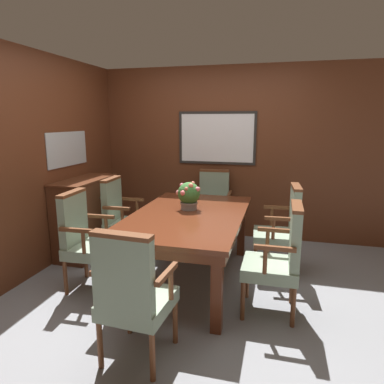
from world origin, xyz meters
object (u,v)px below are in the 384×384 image
chair_right_far (283,227)px  chair_left_far (122,215)px  dining_table (188,222)px  chair_head_far (213,203)px  chair_right_near (280,256)px  chair_left_near (85,237)px  chair_head_near (133,293)px  sideboard_cabinet (87,216)px  potted_plant (189,195)px

chair_right_far → chair_left_far: bearing=-92.5°
dining_table → chair_head_far: size_ratio=1.89×
chair_head_far → chair_right_near: (0.94, -1.74, 0.00)m
chair_left_near → chair_head_far: bearing=-31.8°
chair_head_near → sideboard_cabinet: chair_head_near is taller
chair_head_near → chair_left_near: bearing=-41.0°
dining_table → chair_head_near: size_ratio=1.89×
chair_right_far → chair_head_near: 2.06m
dining_table → chair_right_far: size_ratio=1.89×
chair_left_far → chair_right_far: size_ratio=1.00×
chair_right_near → potted_plant: size_ratio=3.28×
chair_left_far → sideboard_cabinet: (-0.51, 0.02, -0.05)m
potted_plant → sideboard_cabinet: (-1.44, 0.26, -0.42)m
chair_head_far → chair_left_near: bearing=-122.0°
sideboard_cabinet → chair_right_near: bearing=-19.5°
dining_table → chair_left_far: 1.06m
sideboard_cabinet → dining_table: bearing=-16.4°
potted_plant → sideboard_cabinet: size_ratio=0.31×
dining_table → chair_right_near: size_ratio=1.89×
chair_left_far → chair_right_near: bearing=-115.9°
chair_right_far → sideboard_cabinet: size_ratio=1.03×
chair_head_near → chair_right_far: bearing=-115.5°
dining_table → chair_left_near: chair_left_near is taller
dining_table → sideboard_cabinet: bearing=163.6°
chair_left_far → potted_plant: (0.93, -0.24, 0.36)m
chair_right_near → potted_plant: (-0.98, 0.59, 0.36)m
chair_left_far → potted_plant: bearing=-106.8°
chair_right_far → sideboard_cabinet: (-2.45, -0.02, -0.05)m
dining_table → potted_plant: 0.31m
chair_right_far → chair_head_far: same height
chair_right_far → chair_head_far: (-0.96, 0.86, 0.00)m
chair_left_far → chair_head_near: bearing=-154.2°
chair_left_far → chair_head_near: (0.94, -1.76, 0.00)m
chair_right_far → dining_table: bearing=-68.6°
potted_plant → chair_right_near: bearing=-31.2°
chair_right_near → chair_left_far: bearing=-113.7°
chair_head_far → sideboard_cabinet: size_ratio=1.03×
dining_table → chair_head_near: chair_head_near is taller
chair_left_far → chair_right_far: bearing=-91.1°
chair_left_near → chair_head_far: 1.99m
chair_left_near → chair_right_near: (1.91, -0.00, 0.00)m
chair_right_far → potted_plant: size_ratio=3.28×
potted_plant → chair_head_far: bearing=87.8°
sideboard_cabinet → chair_right_far: bearing=0.5°
chair_right_far → sideboard_cabinet: 2.45m
chair_left_near → chair_head_far: same height
chair_right_near → sideboard_cabinet: bearing=-109.6°
potted_plant → sideboard_cabinet: 1.52m
chair_head_far → chair_right_near: size_ratio=1.00×
chair_left_far → chair_left_near: bearing=178.1°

